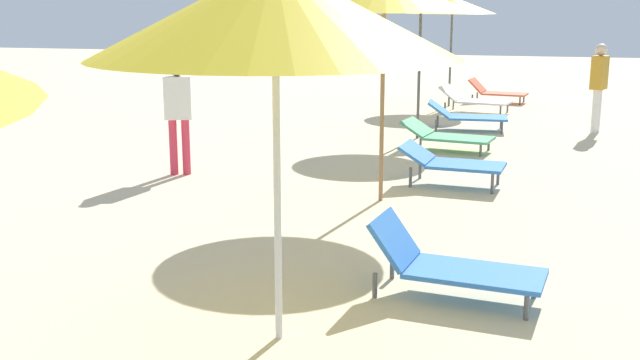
{
  "coord_description": "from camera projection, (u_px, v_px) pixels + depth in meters",
  "views": [
    {
      "loc": [
        1.59,
        4.29,
        2.29
      ],
      "look_at": [
        0.28,
        9.29,
        1.1
      ],
      "focal_mm": 43.34,
      "sensor_mm": 36.0,
      "label": 1
    }
  ],
  "objects": [
    {
      "name": "lounger_farthest_inland",
      "position": [
        474.0,
        99.0,
        16.51
      ],
      "size": [
        1.57,
        0.99,
        0.55
      ],
      "rotation": [
        0.0,
        0.0,
        -0.23
      ],
      "color": "white",
      "rests_on": "ground"
    },
    {
      "name": "umbrella_farthest",
      "position": [
        452.0,
        5.0,
        17.09
      ],
      "size": [
        1.93,
        1.93,
        2.49
      ],
      "color": "#4C4C51",
      "rests_on": "ground"
    },
    {
      "name": "lounger_fifth_inland",
      "position": [
        446.0,
        135.0,
        12.24
      ],
      "size": [
        1.5,
        0.88,
        0.47
      ],
      "rotation": [
        0.0,
        0.0,
        -0.17
      ],
      "color": "#4CA572",
      "rests_on": "ground"
    },
    {
      "name": "person_walking_mid",
      "position": [
        178.0,
        107.0,
        10.37
      ],
      "size": [
        0.42,
        0.34,
        1.55
      ],
      "rotation": [
        0.0,
        0.0,
        1.94
      ],
      "color": "#D8334C",
      "rests_on": "ground"
    },
    {
      "name": "lounger_farthest_shoreside",
      "position": [
        497.0,
        92.0,
        18.21
      ],
      "size": [
        1.41,
        0.83,
        0.55
      ],
      "rotation": [
        0.0,
        0.0,
        -0.16
      ],
      "color": "#D8593F",
      "rests_on": "ground"
    },
    {
      "name": "umbrella_third",
      "position": [
        275.0,
        11.0,
        4.91
      ],
      "size": [
        2.42,
        2.42,
        2.61
      ],
      "color": "silver",
      "rests_on": "ground"
    },
    {
      "name": "lounger_fourth_shoreside",
      "position": [
        451.0,
        162.0,
        9.86
      ],
      "size": [
        1.36,
        0.76,
        0.52
      ],
      "rotation": [
        0.0,
        0.0,
        -0.09
      ],
      "color": "blue",
      "rests_on": "ground"
    },
    {
      "name": "person_walking_near",
      "position": [
        599.0,
        79.0,
        13.77
      ],
      "size": [
        0.34,
        0.42,
        1.59
      ],
      "rotation": [
        0.0,
        0.0,
        2.77
      ],
      "color": "silver",
      "rests_on": "ground"
    },
    {
      "name": "lounger_fifth_shoreside",
      "position": [
        466.0,
        115.0,
        14.21
      ],
      "size": [
        1.48,
        0.78,
        0.54
      ],
      "rotation": [
        0.0,
        0.0,
        0.06
      ],
      "color": "blue",
      "rests_on": "ground"
    },
    {
      "name": "umbrella_fifth",
      "position": [
        421.0,
        2.0,
        12.88
      ],
      "size": [
        1.91,
        1.91,
        2.54
      ],
      "color": "#4C4C51",
      "rests_on": "ground"
    },
    {
      "name": "lounger_third_shoreside",
      "position": [
        451.0,
        264.0,
        6.09
      ],
      "size": [
        1.41,
        0.74,
        0.62
      ],
      "rotation": [
        0.0,
        0.0,
        -0.13
      ],
      "color": "blue",
      "rests_on": "ground"
    }
  ]
}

